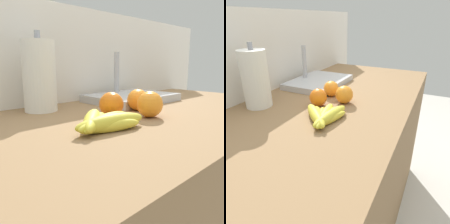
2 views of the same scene
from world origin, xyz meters
TOP-DOWN VIEW (x-y plane):
  - wall_back at (0.00, 0.40)m, footprint 1.96×0.06m
  - banana_bunch at (-0.24, -0.07)m, footprint 0.22×0.19m
  - orange_back_left at (-0.03, -0.07)m, footprint 0.08×0.08m
  - orange_back_right at (0.03, 0.03)m, footprint 0.08×0.08m
  - orange_front at (-0.11, 0.02)m, footprint 0.08×0.08m
  - paper_towel_roll at (-0.23, 0.26)m, footprint 0.11×0.11m
  - sink_basin at (0.17, 0.19)m, footprint 0.38×0.28m

SIDE VIEW (x-z plane):
  - wall_back at x=0.00m, z-range 0.00..1.30m
  - banana_bunch at x=-0.24m, z-range 0.89..0.93m
  - sink_basin at x=0.17m, z-range 0.80..1.02m
  - orange_back_right at x=0.03m, z-range 0.89..0.97m
  - orange_front at x=-0.11m, z-range 0.89..0.97m
  - orange_back_left at x=-0.03m, z-range 0.89..0.97m
  - paper_towel_roll at x=-0.23m, z-range 0.88..1.15m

